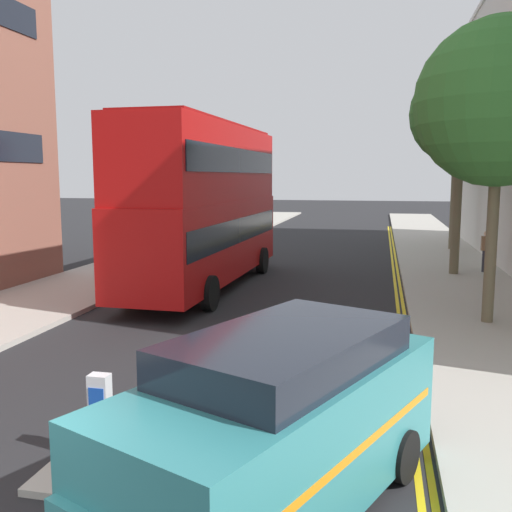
{
  "coord_description": "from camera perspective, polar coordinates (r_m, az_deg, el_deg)",
  "views": [
    {
      "loc": [
        3.67,
        -3.52,
        3.87
      ],
      "look_at": [
        0.5,
        11.0,
        1.8
      ],
      "focal_mm": 40.27,
      "sensor_mm": 36.0,
      "label": 1
    }
  ],
  "objects": [
    {
      "name": "street_tree_near",
      "position": [
        23.29,
        19.7,
        13.06
      ],
      "size": [
        3.78,
        3.78,
        7.93
      ],
      "color": "#6B6047",
      "rests_on": "sidewalk_right"
    },
    {
      "name": "keep_left_bollard",
      "position": [
        8.42,
        -15.19,
        -15.16
      ],
      "size": [
        0.36,
        0.28,
        1.11
      ],
      "color": "silver",
      "rests_on": "traffic_island"
    },
    {
      "name": "sidewalk_right",
      "position": [
        20.09,
        20.21,
        -3.47
      ],
      "size": [
        4.0,
        80.0,
        0.14
      ],
      "primitive_type": "cube",
      "color": "#ADA89E",
      "rests_on": "ground"
    },
    {
      "name": "taxi_minivan",
      "position": [
        6.77,
        1.96,
        -16.53
      ],
      "size": [
        3.63,
        5.16,
        2.12
      ],
      "color": "teal",
      "rests_on": "ground"
    },
    {
      "name": "double_decker_bus_away",
      "position": [
        19.91,
        -5.09,
        5.48
      ],
      "size": [
        2.99,
        10.86,
        5.64
      ],
      "color": "#B20F0F",
      "rests_on": "ground"
    },
    {
      "name": "pedestrian_far",
      "position": [
        24.17,
        21.83,
        0.5
      ],
      "size": [
        0.34,
        0.22,
        1.62
      ],
      "color": "#2D2D38",
      "rests_on": "sidewalk_right"
    },
    {
      "name": "traffic_island",
      "position": [
        8.65,
        -15.04,
        -18.57
      ],
      "size": [
        1.1,
        2.2,
        0.1
      ],
      "primitive_type": "cube",
      "color": "#ADA89E",
      "rests_on": "ground"
    },
    {
      "name": "street_tree_mid",
      "position": [
        31.33,
        19.45,
        12.53
      ],
      "size": [
        3.93,
        3.93,
        8.5
      ],
      "color": "#6B6047",
      "rests_on": "sidewalk_right"
    },
    {
      "name": "kerb_line_inner",
      "position": [
        17.96,
        13.88,
        -4.74
      ],
      "size": [
        0.1,
        56.0,
        0.01
      ],
      "primitive_type": "cube",
      "color": "yellow",
      "rests_on": "ground"
    },
    {
      "name": "street_tree_far",
      "position": [
        15.76,
        23.01,
        13.78
      ],
      "size": [
        4.13,
        4.13,
        7.59
      ],
      "color": "#6B6047",
      "rests_on": "sidewalk_right"
    },
    {
      "name": "sidewalk_left",
      "position": [
        22.34,
        -14.98,
        -2.14
      ],
      "size": [
        4.0,
        80.0,
        0.14
      ],
      "primitive_type": "cube",
      "color": "#ADA89E",
      "rests_on": "ground"
    },
    {
      "name": "kerb_line_outer",
      "position": [
        17.96,
        14.4,
        -4.76
      ],
      "size": [
        0.1,
        56.0,
        0.01
      ],
      "primitive_type": "cube",
      "color": "yellow",
      "rests_on": "ground"
    }
  ]
}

